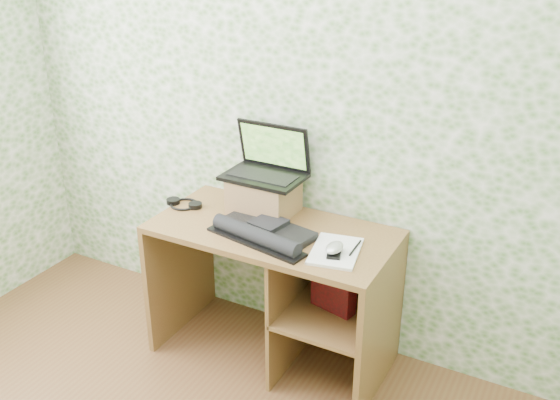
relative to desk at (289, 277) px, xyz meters
The scene contains 10 objects.
wall_back 0.87m from the desk, 105.57° to the left, with size 3.50×3.50×0.00m, color silver.
desk is the anchor object (origin of this frame).
riser 0.43m from the desk, 150.79° to the left, with size 0.31×0.26×0.19m, color brown.
laptop 0.58m from the desk, 142.58° to the left, with size 0.40×0.28×0.27m.
keyboard 0.33m from the desk, 123.05° to the right, with size 0.55×0.36×0.07m.
headphones 0.68m from the desk, behind, with size 0.21×0.16×0.03m.
notepad 0.41m from the desk, 19.61° to the right, with size 0.21×0.30×0.01m, color silver.
mouse 0.45m from the desk, 25.35° to the right, with size 0.07×0.12×0.04m, color silver.
pen 0.47m from the desk, ahead, with size 0.01×0.01×0.15m, color black.
red_box 0.26m from the desk, ahead, with size 0.22×0.07×0.27m, color maroon.
Camera 1 is at (1.31, -0.94, 2.14)m, focal length 40.00 mm.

